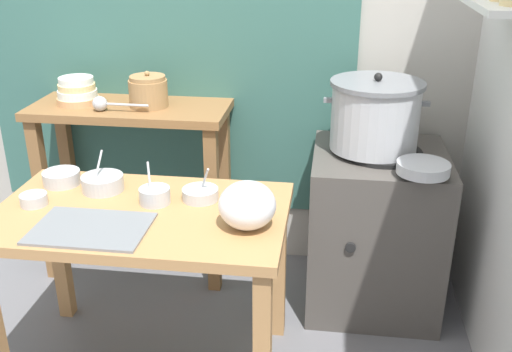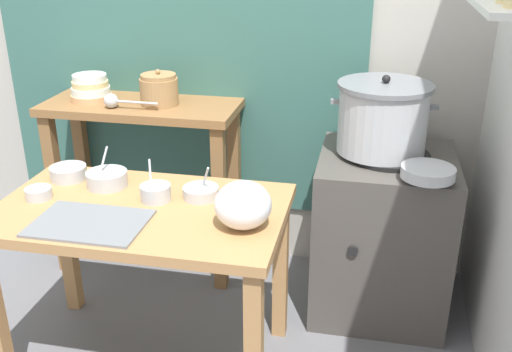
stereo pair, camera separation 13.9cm
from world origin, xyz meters
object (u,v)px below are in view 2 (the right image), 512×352
object	(u,v)px
prep_table	(142,232)
prep_bowl_3	(39,193)
serving_tray	(90,223)
steamer_pot	(383,118)
wide_pan	(428,172)
stove_block	(381,233)
clay_pot	(159,90)
prep_bowl_1	(107,178)
ladle	(113,101)
prep_bowl_4	(201,192)
prep_bowl_2	(68,172)
back_shelf_table	(144,146)
plastic_bag	(243,205)
prep_bowl_0	(155,192)
bowl_stack_enamel	(91,89)

from	to	relation	value
prep_table	prep_bowl_3	world-z (taller)	prep_bowl_3
serving_tray	prep_bowl_3	xyz separation A→B (m)	(-0.29, 0.16, 0.02)
steamer_pot	prep_table	bearing A→B (deg)	-144.55
serving_tray	wide_pan	bearing A→B (deg)	24.17
stove_block	prep_bowl_3	distance (m)	1.51
clay_pot	prep_bowl_1	xyz separation A→B (m)	(-0.02, -0.58, -0.22)
ladle	prep_bowl_4	distance (m)	0.79
prep_bowl_1	prep_bowl_3	distance (m)	0.27
stove_block	steamer_pot	size ratio (longest dim) A/B	1.71
prep_bowl_2	steamer_pot	bearing A→B (deg)	18.86
back_shelf_table	prep_bowl_2	distance (m)	0.56
prep_bowl_3	ladle	bearing A→B (deg)	86.44
prep_table	back_shelf_table	bearing A→B (deg)	110.83
prep_table	plastic_bag	xyz separation A→B (m)	(0.42, -0.07, 0.20)
ladle	serving_tray	xyz separation A→B (m)	(0.25, -0.81, -0.21)
prep_bowl_3	clay_pot	bearing A→B (deg)	72.53
prep_bowl_2	clay_pot	bearing A→B (deg)	68.55
stove_block	prep_bowl_3	size ratio (longest dim) A/B	7.63
steamer_pot	prep_bowl_0	bearing A→B (deg)	-146.50
ladle	wide_pan	xyz separation A→B (m)	(1.44, -0.27, -0.13)
plastic_bag	wide_pan	size ratio (longest dim) A/B	0.96
prep_bowl_1	stove_block	bearing A→B (deg)	21.86
serving_tray	back_shelf_table	bearing A→B (deg)	99.99
steamer_pot	prep_bowl_2	bearing A→B (deg)	-161.14
prep_bowl_0	prep_bowl_1	xyz separation A→B (m)	(-0.24, 0.09, -0.00)
prep_bowl_1	steamer_pot	bearing A→B (deg)	23.48
stove_block	wide_pan	world-z (taller)	wide_pan
prep_bowl_0	prep_bowl_2	size ratio (longest dim) A/B	1.05
back_shelf_table	prep_bowl_2	world-z (taller)	back_shelf_table
prep_bowl_0	prep_bowl_2	distance (m)	0.45
prep_table	bowl_stack_enamel	bearing A→B (deg)	125.99
wide_pan	bowl_stack_enamel	bearing A→B (deg)	166.91
prep_table	stove_block	xyz separation A→B (m)	(0.92, 0.61, -0.23)
back_shelf_table	prep_bowl_3	bearing A→B (deg)	-100.10
steamer_pot	bowl_stack_enamel	size ratio (longest dim) A/B	2.26
serving_tray	plastic_bag	xyz separation A→B (m)	(0.54, 0.10, 0.08)
back_shelf_table	serving_tray	xyz separation A→B (m)	(0.16, -0.91, 0.05)
stove_block	prep_bowl_2	distance (m)	1.43
stove_block	clay_pot	bearing A→B (deg)	173.26
wide_pan	prep_bowl_2	xyz separation A→B (m)	(-1.46, -0.17, -0.05)
clay_pot	prep_bowl_2	bearing A→B (deg)	-111.45
prep_bowl_3	steamer_pot	bearing A→B (deg)	26.14
serving_tray	prep_bowl_4	size ratio (longest dim) A/B	2.83
back_shelf_table	bowl_stack_enamel	distance (m)	0.38
clay_pot	wide_pan	xyz separation A→B (m)	(1.25, -0.37, -0.17)
serving_tray	bowl_stack_enamel	bearing A→B (deg)	114.57
bowl_stack_enamel	wide_pan	world-z (taller)	bowl_stack_enamel
prep_table	prep_bowl_0	bearing A→B (deg)	60.90
serving_tray	clay_pot	bearing A→B (deg)	93.66
prep_bowl_0	prep_bowl_1	size ratio (longest dim) A/B	0.95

